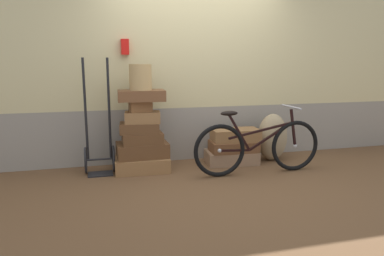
% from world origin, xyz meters
% --- Properties ---
extents(ground, '(9.76, 5.20, 0.06)m').
position_xyz_m(ground, '(0.00, 0.00, -0.03)').
color(ground, brown).
extents(station_building, '(7.76, 0.74, 2.88)m').
position_xyz_m(station_building, '(0.01, 0.85, 1.44)').
color(station_building, gray).
rests_on(station_building, ground).
extents(suitcase_0, '(0.71, 0.47, 0.18)m').
position_xyz_m(suitcase_0, '(-0.83, 0.36, 0.09)').
color(suitcase_0, olive).
rests_on(suitcase_0, ground).
extents(suitcase_1, '(0.66, 0.42, 0.19)m').
position_xyz_m(suitcase_1, '(-0.81, 0.39, 0.27)').
color(suitcase_1, brown).
rests_on(suitcase_1, suitcase_0).
extents(suitcase_2, '(0.51, 0.30, 0.14)m').
position_xyz_m(suitcase_2, '(-0.81, 0.34, 0.44)').
color(suitcase_2, brown).
rests_on(suitcase_2, suitcase_1).
extents(suitcase_3, '(0.52, 0.37, 0.13)m').
position_xyz_m(suitcase_3, '(-0.85, 0.38, 0.57)').
color(suitcase_3, brown).
rests_on(suitcase_3, suitcase_2).
extents(suitcase_4, '(0.47, 0.31, 0.14)m').
position_xyz_m(suitcase_4, '(-0.81, 0.36, 0.70)').
color(suitcase_4, olive).
rests_on(suitcase_4, suitcase_3).
extents(suitcase_5, '(0.29, 0.21, 0.14)m').
position_xyz_m(suitcase_5, '(-0.83, 0.36, 0.84)').
color(suitcase_5, brown).
rests_on(suitcase_5, suitcase_4).
extents(suitcase_6, '(0.60, 0.38, 0.14)m').
position_xyz_m(suitcase_6, '(-0.81, 0.38, 0.98)').
color(suitcase_6, brown).
rests_on(suitcase_6, suitcase_5).
extents(suitcase_7, '(0.74, 0.47, 0.17)m').
position_xyz_m(suitcase_7, '(0.43, 0.39, 0.09)').
color(suitcase_7, '#937051').
rests_on(suitcase_7, ground).
extents(suitcase_8, '(0.67, 0.40, 0.15)m').
position_xyz_m(suitcase_8, '(0.45, 0.37, 0.25)').
color(suitcase_8, brown).
rests_on(suitcase_8, suitcase_7).
extents(suitcase_9, '(0.67, 0.40, 0.17)m').
position_xyz_m(suitcase_9, '(0.47, 0.38, 0.40)').
color(suitcase_9, olive).
rests_on(suitcase_9, suitcase_8).
extents(wicker_basket, '(0.28, 0.28, 0.32)m').
position_xyz_m(wicker_basket, '(-0.82, 0.37, 1.21)').
color(wicker_basket, tan).
rests_on(wicker_basket, suitcase_6).
extents(luggage_trolley, '(0.37, 0.39, 1.45)m').
position_xyz_m(luggage_trolley, '(-1.36, 0.43, 0.32)').
color(luggage_trolley, black).
rests_on(luggage_trolley, ground).
extents(burlap_sack, '(0.43, 0.36, 0.67)m').
position_xyz_m(burlap_sack, '(1.05, 0.41, 0.34)').
color(burlap_sack, '#9E8966').
rests_on(burlap_sack, ground).
extents(bicycle, '(1.69, 0.46, 0.85)m').
position_xyz_m(bicycle, '(0.57, -0.13, 0.35)').
color(bicycle, black).
rests_on(bicycle, ground).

